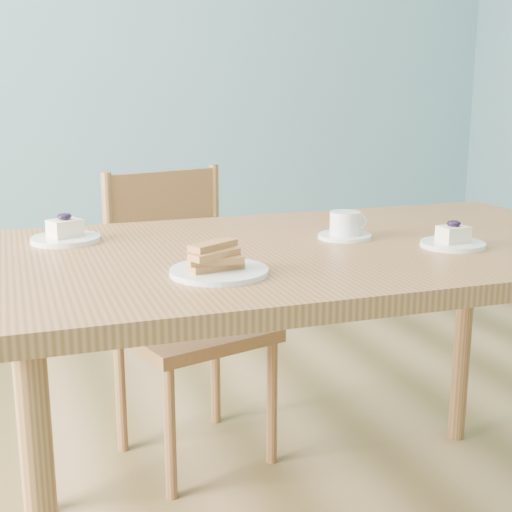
# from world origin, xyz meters

# --- Properties ---
(room) EXTENTS (5.01, 5.01, 2.71)m
(room) POSITION_xyz_m (0.00, 0.00, 1.35)
(room) COLOR #A67F4D
(room) RESTS_ON ground
(dining_table) EXTENTS (1.52, 0.89, 0.81)m
(dining_table) POSITION_xyz_m (0.18, -0.07, 0.73)
(dining_table) COLOR #986239
(dining_table) RESTS_ON ground
(dining_chair) EXTENTS (0.51, 0.49, 0.92)m
(dining_chair) POSITION_xyz_m (-0.01, 0.51, 0.47)
(dining_chair) COLOR #986239
(dining_chair) RESTS_ON ground
(cheesecake_plate_near) EXTENTS (0.15, 0.15, 0.06)m
(cheesecake_plate_near) POSITION_xyz_m (0.46, -0.20, 0.82)
(cheesecake_plate_near) COLOR white
(cheesecake_plate_near) RESTS_ON dining_table
(cheesecake_plate_far) EXTENTS (0.17, 0.17, 0.07)m
(cheesecake_plate_far) POSITION_xyz_m (-0.39, 0.17, 0.83)
(cheesecake_plate_far) COLOR white
(cheesecake_plate_far) RESTS_ON dining_table
(coffee_cup) EXTENTS (0.13, 0.13, 0.07)m
(coffee_cup) POSITION_xyz_m (0.27, -0.02, 0.84)
(coffee_cup) COLOR white
(coffee_cup) RESTS_ON dining_table
(biscotti_plate) EXTENTS (0.20, 0.20, 0.07)m
(biscotti_plate) POSITION_xyz_m (-0.13, -0.25, 0.83)
(biscotti_plate) COLOR white
(biscotti_plate) RESTS_ON dining_table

